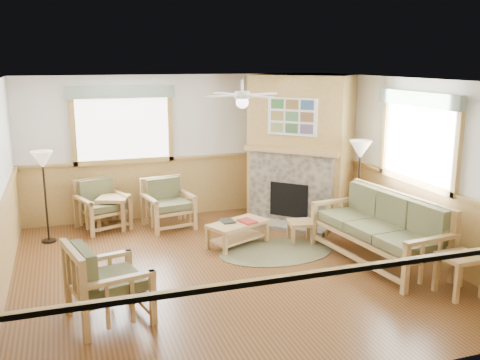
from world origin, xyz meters
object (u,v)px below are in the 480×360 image
object	(u,v)px
end_table_chairs	(114,212)
floor_lamp_left	(45,197)
armchair_back_right	(168,204)
armchair_back_left	(102,205)
footstool	(301,232)
sofa	(378,229)
armchair_left	(108,281)
end_table_sofa	(459,275)
coffee_table	(238,234)
floor_lamp_right	(359,188)

from	to	relation	value
end_table_chairs	floor_lamp_left	size ratio (longest dim) A/B	0.38
armchair_back_right	end_table_chairs	distance (m)	0.99
armchair_back_left	footstool	size ratio (longest dim) A/B	2.13
sofa	armchair_left	bearing A→B (deg)	-88.36
armchair_left	end_table_sofa	bearing A→B (deg)	-112.81
coffee_table	end_table_sofa	xyz separation A→B (m)	(2.12, -2.68, 0.07)
armchair_left	footstool	size ratio (longest dim) A/B	2.29
sofa	floor_lamp_left	distance (m)	5.32
end_table_chairs	floor_lamp_right	bearing A→B (deg)	-23.85
armchair_back_left	end_table_chairs	distance (m)	0.25
armchair_back_right	armchair_left	xyz separation A→B (m)	(-1.33, -3.23, 0.03)
armchair_back_right	footstool	distance (m)	2.44
sofa	floor_lamp_right	distance (m)	1.28
armchair_back_right	floor_lamp_right	size ratio (longest dim) A/B	0.53
floor_lamp_left	end_table_chairs	bearing A→B (deg)	19.57
coffee_table	end_table_chairs	distance (m)	2.41
sofa	footstool	distance (m)	1.40
footstool	coffee_table	bearing A→B (deg)	171.07
armchair_back_left	floor_lamp_right	world-z (taller)	floor_lamp_right
armchair_back_left	end_table_sofa	distance (m)	5.96
floor_lamp_left	floor_lamp_right	size ratio (longest dim) A/B	0.93
coffee_table	footstool	world-z (taller)	coffee_table
end_table_chairs	end_table_sofa	xyz separation A→B (m)	(3.93, -4.26, -0.02)
coffee_table	footstool	size ratio (longest dim) A/B	2.42
armchair_left	coffee_table	xyz separation A→B (m)	(2.21, 1.93, -0.27)
end_table_sofa	sofa	bearing A→B (deg)	105.12
sofa	end_table_chairs	distance (m)	4.61
armchair_back_right	end_table_chairs	xyz separation A→B (m)	(-0.94, 0.27, -0.15)
sofa	end_table_chairs	size ratio (longest dim) A/B	3.81
floor_lamp_right	armchair_back_right	bearing A→B (deg)	153.90
end_table_chairs	footstool	distance (m)	3.36
armchair_left	end_table_sofa	distance (m)	4.39
end_table_chairs	armchair_left	bearing A→B (deg)	-96.47
sofa	footstool	xyz separation A→B (m)	(-0.70, 1.17, -0.33)
armchair_back_left	coffee_table	xyz separation A→B (m)	(2.00, -1.62, -0.24)
floor_lamp_left	armchair_left	bearing A→B (deg)	-76.95
armchair_back_left	coffee_table	world-z (taller)	armchair_back_left
end_table_sofa	floor_lamp_right	size ratio (longest dim) A/B	0.33
coffee_table	end_table_chairs	xyz separation A→B (m)	(-1.81, 1.58, 0.09)
armchair_back_right	armchair_left	size ratio (longest dim) A/B	0.93
armchair_left	floor_lamp_left	xyz separation A→B (m)	(-0.72, 3.11, 0.30)
floor_lamp_left	floor_lamp_right	xyz separation A→B (m)	(5.05, -1.34, 0.06)
sofa	armchair_back_right	world-z (taller)	sofa
end_table_chairs	coffee_table	bearing A→B (deg)	-41.10
end_table_sofa	armchair_left	bearing A→B (deg)	170.12
armchair_back_left	floor_lamp_left	world-z (taller)	floor_lamp_left
sofa	end_table_chairs	xyz separation A→B (m)	(-3.56, 2.92, -0.22)
coffee_table	end_table_chairs	bearing A→B (deg)	114.13
end_table_chairs	sofa	bearing A→B (deg)	-39.30
footstool	floor_lamp_left	bearing A→B (deg)	161.30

